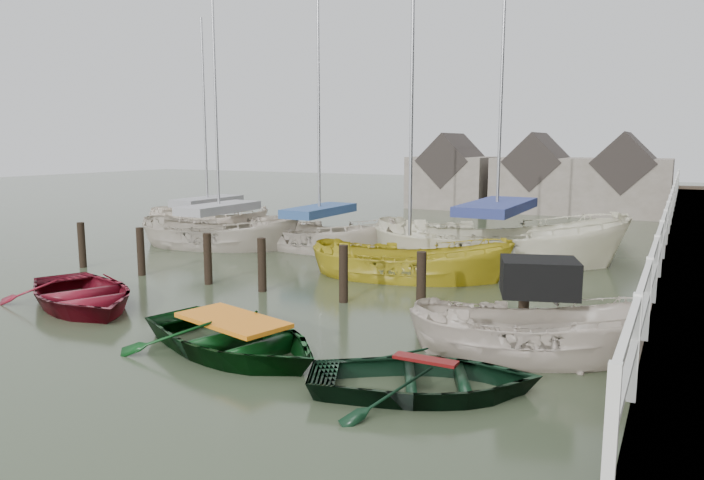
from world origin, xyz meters
The scene contains 12 objects.
ground centered at (0.00, 0.00, 0.00)m, with size 120.00×120.00×0.00m, color #2D3622.
mooring_pilings centered at (-1.11, 3.00, 0.50)m, with size 13.72×0.22×1.80m.
far_sheds centered at (0.83, 26.00, 1.86)m, with size 14.00×4.08×4.39m.
rowboat_red centered at (-4.02, -0.27, 0.00)m, with size 3.09×4.33×0.90m, color maroon.
rowboat_green centered at (1.20, -1.21, 0.00)m, with size 3.01×4.22×0.87m, color black.
rowboat_dkgreen centered at (4.99, -1.31, 0.00)m, with size 2.55×3.57×0.74m, color black.
motorboat centered at (6.13, 1.03, 0.09)m, with size 4.71×2.95×2.63m.
sailboat_a centered at (-6.70, 7.95, 0.06)m, with size 6.65×3.70×10.38m.
sailboat_b centered at (-3.13, 9.14, 0.07)m, with size 6.33×2.82×11.85m.
sailboat_c centered at (1.55, 6.27, 0.01)m, with size 6.10×3.30×9.61m.
sailboat_d centered at (3.11, 9.64, 0.06)m, with size 8.49×4.98×12.95m.
sailboat_e centered at (-9.32, 10.35, 0.06)m, with size 6.08×2.34×9.96m.
Camera 1 is at (8.29, -9.93, 3.81)m, focal length 32.00 mm.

